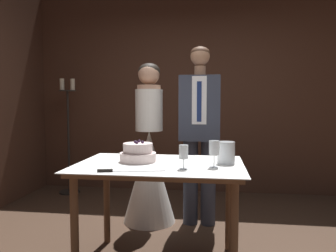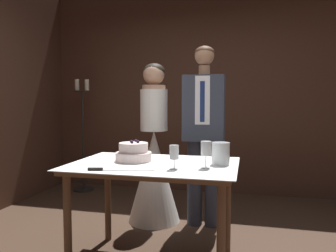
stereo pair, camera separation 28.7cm
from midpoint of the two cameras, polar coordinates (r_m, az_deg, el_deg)
name	(u,v)px [view 2 (the right image)]	position (r m, az deg, el deg)	size (l,w,h in m)	color
wall_back	(210,90)	(4.60, 9.11, 6.22)	(4.74, 0.12, 2.83)	#472B1E
cake_table	(154,176)	(2.49, 0.88, -8.70)	(1.24, 0.86, 0.78)	brown
tiered_cake	(134,153)	(2.55, -2.82, -4.72)	(0.28, 0.28, 0.17)	beige
cake_knife	(108,170)	(2.22, -6.70, -7.59)	(0.44, 0.12, 0.02)	silver
wine_glass_near	(174,153)	(2.24, 4.76, -4.82)	(0.06, 0.06, 0.17)	silver
wine_glass_middle	(206,150)	(2.30, 10.21, -4.10)	(0.07, 0.07, 0.19)	silver
hurricane_candle	(221,154)	(2.46, 12.48, -4.81)	(0.13, 0.13, 0.16)	silver
bride	(154,163)	(3.42, -0.04, -6.51)	(0.54, 0.54, 1.64)	white
groom	(204,128)	(3.28, 8.77, -0.34)	(0.40, 0.25, 1.79)	#333847
candle_stand	(83,138)	(4.71, -12.93, -2.01)	(0.28, 0.28, 1.56)	black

